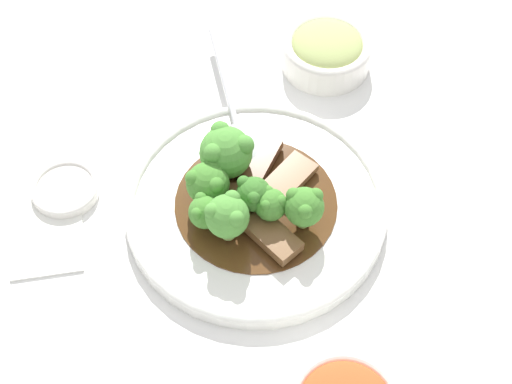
# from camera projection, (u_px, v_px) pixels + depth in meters

# --- Properties ---
(ground_plane) EXTENTS (4.00, 4.00, 0.00)m
(ground_plane) POSITION_uv_depth(u_px,v_px,m) (256.00, 211.00, 0.74)
(ground_plane) COLOR white
(main_plate) EXTENTS (0.27, 0.27, 0.02)m
(main_plate) POSITION_uv_depth(u_px,v_px,m) (256.00, 205.00, 0.73)
(main_plate) COLOR white
(main_plate) RESTS_ON ground_plane
(beef_strip_0) EXTENTS (0.06, 0.06, 0.01)m
(beef_strip_0) POSITION_uv_depth(u_px,v_px,m) (261.00, 159.00, 0.75)
(beef_strip_0) COLOR #56331E
(beef_strip_0) RESTS_ON main_plate
(beef_strip_1) EXTENTS (0.05, 0.05, 0.01)m
(beef_strip_1) POSITION_uv_depth(u_px,v_px,m) (233.00, 200.00, 0.72)
(beef_strip_1) COLOR brown
(beef_strip_1) RESTS_ON main_plate
(beef_strip_2) EXTENTS (0.07, 0.05, 0.01)m
(beef_strip_2) POSITION_uv_depth(u_px,v_px,m) (268.00, 237.00, 0.69)
(beef_strip_2) COLOR brown
(beef_strip_2) RESTS_ON main_plate
(beef_strip_3) EXTENTS (0.06, 0.07, 0.01)m
(beef_strip_3) POSITION_uv_depth(u_px,v_px,m) (290.00, 177.00, 0.74)
(beef_strip_3) COLOR brown
(beef_strip_3) RESTS_ON main_plate
(broccoli_floret_0) EXTENTS (0.03, 0.03, 0.04)m
(broccoli_floret_0) POSITION_uv_depth(u_px,v_px,m) (271.00, 204.00, 0.69)
(broccoli_floret_0) COLOR #7FA84C
(broccoli_floret_0) RESTS_ON main_plate
(broccoli_floret_1) EXTENTS (0.04, 0.04, 0.05)m
(broccoli_floret_1) POSITION_uv_depth(u_px,v_px,m) (304.00, 207.00, 0.69)
(broccoli_floret_1) COLOR #7FA84C
(broccoli_floret_1) RESTS_ON main_plate
(broccoli_floret_2) EXTENTS (0.04, 0.04, 0.05)m
(broccoli_floret_2) POSITION_uv_depth(u_px,v_px,m) (208.00, 183.00, 0.71)
(broccoli_floret_2) COLOR #8EB756
(broccoli_floret_2) RESTS_ON main_plate
(broccoli_floret_3) EXTENTS (0.05, 0.05, 0.06)m
(broccoli_floret_3) POSITION_uv_depth(u_px,v_px,m) (226.00, 152.00, 0.72)
(broccoli_floret_3) COLOR #8EB756
(broccoli_floret_3) RESTS_ON main_plate
(broccoli_floret_4) EXTENTS (0.03, 0.03, 0.05)m
(broccoli_floret_4) POSITION_uv_depth(u_px,v_px,m) (254.00, 194.00, 0.70)
(broccoli_floret_4) COLOR #8EB756
(broccoli_floret_4) RESTS_ON main_plate
(broccoli_floret_5) EXTENTS (0.04, 0.04, 0.05)m
(broccoli_floret_5) POSITION_uv_depth(u_px,v_px,m) (227.00, 216.00, 0.68)
(broccoli_floret_5) COLOR #8EB756
(broccoli_floret_5) RESTS_ON main_plate
(broccoli_floret_6) EXTENTS (0.03, 0.03, 0.04)m
(broccoli_floret_6) POSITION_uv_depth(u_px,v_px,m) (205.00, 212.00, 0.69)
(broccoli_floret_6) COLOR #8EB756
(broccoli_floret_6) RESTS_ON main_plate
(serving_spoon) EXTENTS (0.22, 0.05, 0.01)m
(serving_spoon) POSITION_uv_depth(u_px,v_px,m) (239.00, 134.00, 0.77)
(serving_spoon) COLOR #B7B7BC
(serving_spoon) RESTS_ON main_plate
(side_bowl_appetizer) EXTENTS (0.11, 0.11, 0.05)m
(side_bowl_appetizer) POSITION_uv_depth(u_px,v_px,m) (327.00, 51.00, 0.85)
(side_bowl_appetizer) COLOR white
(side_bowl_appetizer) RESTS_ON ground_plane
(sauce_dish) EXTENTS (0.07, 0.07, 0.01)m
(sauce_dish) POSITION_uv_depth(u_px,v_px,m) (65.00, 189.00, 0.75)
(sauce_dish) COLOR white
(sauce_dish) RESTS_ON ground_plane
(paper_napkin) EXTENTS (0.15, 0.09, 0.01)m
(paper_napkin) POSITION_uv_depth(u_px,v_px,m) (47.00, 216.00, 0.73)
(paper_napkin) COLOR silver
(paper_napkin) RESTS_ON ground_plane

